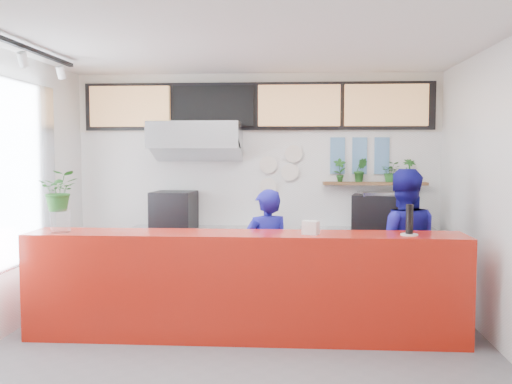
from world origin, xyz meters
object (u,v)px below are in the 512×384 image
at_px(panini_oven, 174,210).
at_px(staff_center, 266,256).
at_px(staff_right, 402,247).
at_px(espresso_machine, 381,212).
at_px(service_counter, 244,286).
at_px(pepper_mill, 410,219).

distance_m(panini_oven, staff_center, 1.83).
relative_size(panini_oven, staff_center, 0.36).
distance_m(panini_oven, staff_right, 3.09).
bearing_deg(staff_right, staff_center, 4.89).
relative_size(panini_oven, espresso_machine, 0.76).
relative_size(service_counter, panini_oven, 8.21).
bearing_deg(pepper_mill, espresso_machine, 90.15).
relative_size(staff_right, pepper_mill, 5.89).
distance_m(service_counter, staff_center, 0.66).
relative_size(panini_oven, staff_right, 0.31).
relative_size(service_counter, staff_right, 2.58).
xyz_separation_m(staff_center, pepper_mill, (1.46, -0.65, 0.51)).
height_order(service_counter, espresso_machine, espresso_machine).
relative_size(service_counter, pepper_mill, 15.22).
relative_size(espresso_machine, staff_center, 0.48).
height_order(espresso_machine, staff_right, staff_right).
bearing_deg(panini_oven, pepper_mill, -29.16).
bearing_deg(panini_oven, espresso_machine, 4.64).
relative_size(service_counter, staff_center, 2.97).
distance_m(panini_oven, espresso_machine, 2.77).
distance_m(service_counter, espresso_machine, 2.51).
distance_m(staff_right, pepper_mill, 0.77).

